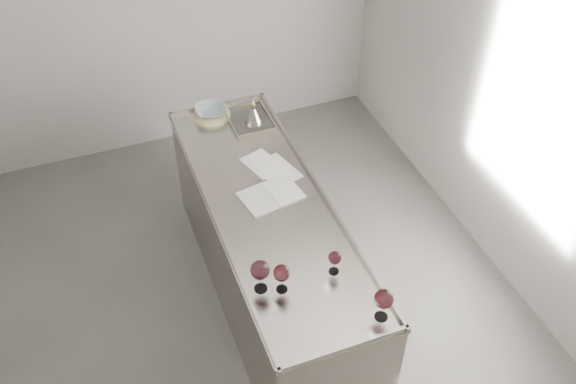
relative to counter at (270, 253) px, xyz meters
name	(u,v)px	position (x,y,z in m)	size (l,w,h in m)	color
room_shell	(199,200)	(-0.50, -0.30, 0.93)	(4.54, 5.04, 2.84)	#565451
counter	(270,253)	(0.00, 0.00, 0.00)	(0.77, 2.42, 0.97)	gray
wine_glass_left	(260,271)	(-0.28, -0.65, 0.62)	(0.11, 0.11, 0.22)	white
wine_glass_middle	(282,274)	(-0.16, -0.69, 0.60)	(0.10, 0.10, 0.19)	white
wine_glass_right	(384,300)	(0.27, -1.07, 0.62)	(0.11, 0.11, 0.21)	white
wine_glass_small	(335,259)	(0.17, -0.68, 0.58)	(0.08, 0.08, 0.16)	white
notebook	(271,195)	(0.04, 0.07, 0.47)	(0.43, 0.33, 0.02)	silver
loose_paper_top	(277,171)	(0.17, 0.30, 0.47)	(0.23, 0.32, 0.00)	silver
loose_paper_under	(263,164)	(0.10, 0.40, 0.47)	(0.20, 0.29, 0.00)	silver
trivet	(211,115)	(-0.08, 1.08, 0.48)	(0.29, 0.29, 0.02)	beige
ceramic_bowl	(211,111)	(-0.08, 1.08, 0.52)	(0.24, 0.24, 0.06)	#95A7AE
wine_funnel	(254,115)	(0.20, 0.89, 0.53)	(0.15, 0.15, 0.21)	#A49C92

